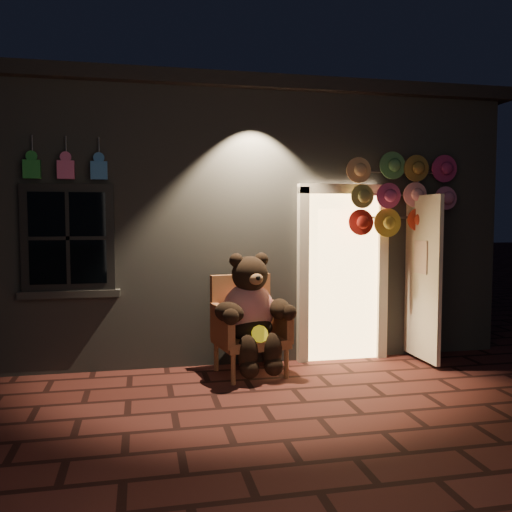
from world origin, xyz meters
name	(u,v)px	position (x,y,z in m)	size (l,w,h in m)	color
ground	(263,405)	(0.00, 0.00, 0.00)	(60.00, 60.00, 0.00)	#50221E
shop_building	(209,220)	(0.00, 3.99, 1.74)	(7.30, 5.95, 3.51)	slate
wicker_armchair	(247,325)	(0.07, 1.12, 0.56)	(0.87, 0.81, 1.11)	#A5693F
teddy_bear	(251,312)	(0.09, 0.98, 0.72)	(0.95, 0.81, 1.32)	red
hat_rack	(400,195)	(2.02, 1.28, 2.06)	(1.44, 0.22, 2.55)	#59595E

